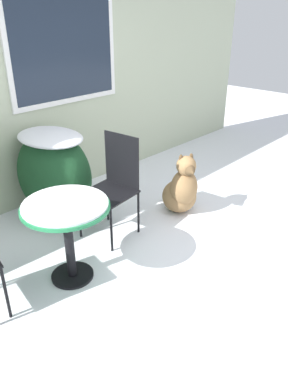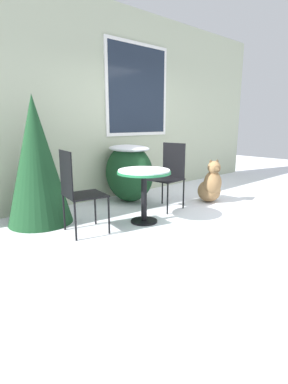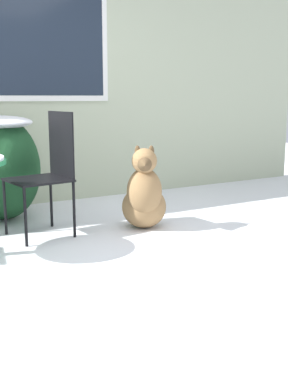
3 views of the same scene
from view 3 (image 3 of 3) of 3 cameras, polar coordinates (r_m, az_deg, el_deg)
ground_plane at (r=3.47m, az=-4.56°, el=-8.52°), size 16.00×16.00×0.00m
house_wall at (r=5.37m, az=-15.24°, el=16.51°), size 8.00×0.10×3.36m
shrub_left at (r=4.82m, az=-16.59°, el=3.16°), size 0.71×0.97×1.00m
patio_chair_near_table at (r=4.16m, az=-11.33°, el=2.74°), size 0.52×0.52×1.05m
dog at (r=4.28m, az=0.02°, el=-0.61°), size 0.54×0.60×0.76m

